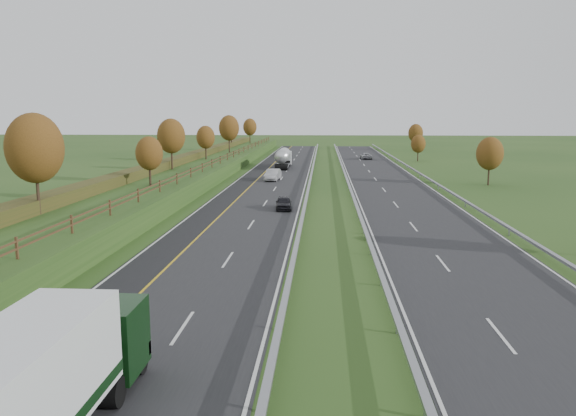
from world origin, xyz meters
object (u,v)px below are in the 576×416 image
car_dark_near (284,203)px  car_oncoming (366,156)px  road_tanker (283,158)px  car_silver_mid (273,175)px  car_small_far (285,153)px

car_dark_near → car_oncoming: 67.68m
road_tanker → car_dark_near: road_tanker is taller
road_tanker → car_dark_near: bearing=-85.8°
road_tanker → car_silver_mid: size_ratio=2.24×
road_tanker → car_silver_mid: bearing=-90.2°
car_silver_mid → car_small_far: bearing=97.7°
road_tanker → car_silver_mid: 20.05m
road_tanker → car_silver_mid: (-0.08, -20.02, -1.00)m
car_dark_near → car_silver_mid: 25.53m
road_tanker → car_oncoming: size_ratio=2.37×
car_silver_mid → car_oncoming: 44.28m
road_tanker → car_dark_near: 45.46m
car_dark_near → car_small_far: bearing=90.0°
car_dark_near → car_silver_mid: (-3.38, 25.30, 0.16)m
road_tanker → car_dark_near: (3.30, -45.32, -1.16)m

